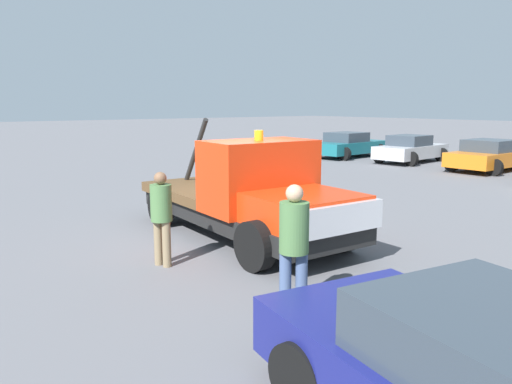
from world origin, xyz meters
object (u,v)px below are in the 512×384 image
person_near_truck (294,240)px  person_at_hood (161,212)px  parked_car_teal (348,145)px  tow_truck (251,197)px  parked_car_silver (411,149)px  parked_car_orange (491,156)px

person_near_truck → person_at_hood: bearing=-134.2°
person_near_truck → parked_car_teal: size_ratio=0.38×
tow_truck → person_at_hood: (0.38, -2.25, 0.05)m
person_near_truck → parked_car_silver: person_near_truck is taller
tow_truck → person_at_hood: size_ratio=3.61×
person_at_hood → parked_car_orange: bearing=172.6°
tow_truck → parked_car_teal: tow_truck is taller
parked_car_silver → person_at_hood: bearing=-163.2°
parked_car_silver → tow_truck: bearing=-161.4°
person_near_truck → person_at_hood: 2.99m
person_at_hood → parked_car_teal: person_at_hood is taller
person_at_hood → parked_car_silver: 18.41m
tow_truck → parked_car_teal: bearing=128.8°
parked_car_silver → parked_car_teal: bearing=93.6°
parked_car_teal → parked_car_orange: same height
tow_truck → person_near_truck: size_ratio=3.38×
person_at_hood → parked_car_teal: (-10.49, 16.49, -0.32)m
person_at_hood → parked_car_teal: 19.54m
parked_car_silver → parked_car_orange: size_ratio=0.97×
tow_truck → person_near_truck: 3.79m
parked_car_teal → parked_car_silver: bearing=-86.3°
person_at_hood → parked_car_orange: size_ratio=0.37×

